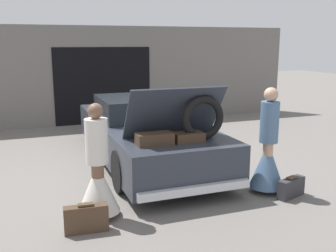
{
  "coord_description": "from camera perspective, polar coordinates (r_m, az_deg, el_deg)",
  "views": [
    {
      "loc": [
        -2.2,
        -7.25,
        2.35
      ],
      "look_at": [
        0.0,
        -1.32,
        0.99
      ],
      "focal_mm": 42.0,
      "sensor_mm": 36.0,
      "label": 1
    }
  ],
  "objects": [
    {
      "name": "suitcase_beside_right_person",
      "position": [
        6.41,
        17.44,
        -8.53
      ],
      "size": [
        0.54,
        0.31,
        0.33
      ],
      "color": "#2D2D33",
      "rests_on": "ground_plane"
    },
    {
      "name": "person_right",
      "position": [
        6.39,
        14.27,
        -4.1
      ],
      "size": [
        0.55,
        0.55,
        1.67
      ],
      "rotation": [
        0.0,
        0.0,
        1.54
      ],
      "color": "tan",
      "rests_on": "ground_plane"
    },
    {
      "name": "ground_plane",
      "position": [
        7.94,
        -3.33,
        -5.11
      ],
      "size": [
        40.0,
        40.0,
        0.0
      ],
      "primitive_type": "plane",
      "color": "slate"
    },
    {
      "name": "car",
      "position": [
        7.78,
        -3.36,
        -0.95
      ],
      "size": [
        1.87,
        4.89,
        1.68
      ],
      "color": "#2D333D",
      "rests_on": "ground_plane"
    },
    {
      "name": "suitcase_beside_left_person",
      "position": [
        5.16,
        -11.78,
        -13.04
      ],
      "size": [
        0.56,
        0.18,
        0.38
      ],
      "color": "#473323",
      "rests_on": "ground_plane"
    },
    {
      "name": "garage_wall_back",
      "position": [
        11.63,
        -9.45,
        7.24
      ],
      "size": [
        12.0,
        0.14,
        2.8
      ],
      "color": "slate",
      "rests_on": "ground_plane"
    },
    {
      "name": "person_left",
      "position": [
        5.42,
        -10.13,
        -7.36
      ],
      "size": [
        0.58,
        0.58,
        1.57
      ],
      "rotation": [
        0.0,
        0.0,
        -1.36
      ],
      "color": "brown",
      "rests_on": "ground_plane"
    }
  ]
}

